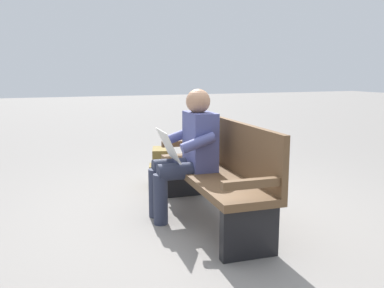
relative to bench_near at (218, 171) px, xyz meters
name	(u,v)px	position (x,y,z in m)	size (l,w,h in m)	color
ground_plane	(211,220)	(0.00, 0.07, -0.46)	(40.00, 40.00, 0.00)	gray
bench_near	(218,171)	(0.00, 0.00, 0.00)	(1.83, 0.60, 0.90)	brown
person_seated	(188,150)	(0.17, 0.22, 0.17)	(0.59, 0.59, 1.18)	#474C84
backpack	(162,168)	(1.24, 0.14, -0.24)	(0.39, 0.33, 0.46)	brown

